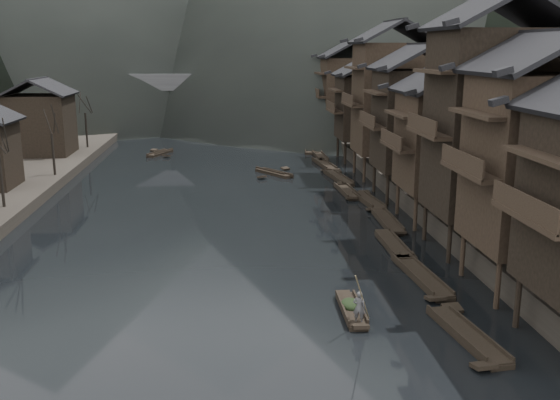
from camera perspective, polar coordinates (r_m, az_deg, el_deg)
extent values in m
plane|color=black|center=(34.42, -5.76, -8.40)|extent=(300.00, 300.00, 0.00)
cube|color=#2D2823|center=(80.59, 20.37, 4.27)|extent=(40.00, 200.00, 1.80)
cylinder|color=black|center=(31.78, 20.91, -8.67)|extent=(0.30, 0.30, 2.90)
cube|color=black|center=(27.90, 22.17, -1.51)|extent=(1.20, 5.70, 0.25)
cylinder|color=black|center=(33.63, 19.30, -7.30)|extent=(0.30, 0.30, 2.90)
cylinder|color=black|center=(37.78, 16.36, -4.77)|extent=(0.30, 0.30, 2.90)
cylinder|color=black|center=(34.83, 23.46, -6.95)|extent=(0.30, 0.30, 2.90)
cylinder|color=black|center=(38.85, 20.15, -4.55)|extent=(0.30, 0.30, 2.90)
cube|color=black|center=(35.58, 23.04, 3.25)|extent=(7.00, 6.00, 9.05)
cube|color=black|center=(33.97, 16.99, 2.52)|extent=(1.20, 5.70, 0.25)
cylinder|color=black|center=(39.74, 15.23, -3.78)|extent=(0.30, 0.30, 2.90)
cylinder|color=black|center=(44.08, 13.11, -1.94)|extent=(0.30, 0.30, 2.90)
cylinder|color=black|center=(40.76, 18.87, -3.61)|extent=(0.30, 0.30, 2.90)
cylinder|color=black|center=(45.00, 16.45, -1.83)|extent=(0.30, 0.30, 2.90)
cube|color=black|center=(41.65, 18.74, 6.66)|extent=(7.00, 6.00, 11.45)
cube|color=black|center=(40.29, 13.43, 5.98)|extent=(1.20, 5.70, 0.25)
cylinder|color=black|center=(46.10, 12.28, -1.21)|extent=(0.30, 0.30, 2.90)
cylinder|color=black|center=(50.56, 10.70, 0.18)|extent=(0.30, 0.30, 2.90)
cylinder|color=black|center=(46.98, 15.49, -1.12)|extent=(0.30, 0.30, 2.90)
cylinder|color=black|center=(51.36, 13.66, 0.24)|extent=(0.30, 0.30, 2.90)
cube|color=black|center=(48.36, 15.27, 5.24)|extent=(7.00, 6.00, 7.19)
cube|color=black|center=(47.19, 10.66, 4.84)|extent=(1.20, 5.70, 0.25)
cylinder|color=black|center=(53.56, 9.79, 0.98)|extent=(0.30, 0.30, 2.90)
cylinder|color=black|center=(58.11, 8.61, 2.02)|extent=(0.30, 0.30, 2.90)
cylinder|color=black|center=(54.32, 12.60, 1.02)|extent=(0.30, 0.30, 2.90)
cylinder|color=black|center=(58.81, 11.21, 2.05)|extent=(0.30, 0.30, 2.90)
cube|color=black|center=(55.79, 12.51, 7.16)|extent=(7.00, 6.00, 8.54)
cube|color=black|center=(54.78, 8.46, 6.77)|extent=(1.20, 5.70, 0.25)
cylinder|color=black|center=(62.12, 7.71, 2.80)|extent=(0.30, 0.30, 2.90)
cylinder|color=black|center=(66.73, 6.82, 3.58)|extent=(0.30, 0.30, 2.90)
cylinder|color=black|center=(62.78, 10.16, 2.82)|extent=(0.30, 0.30, 2.90)
cylinder|color=black|center=(67.35, 9.12, 3.59)|extent=(0.30, 0.30, 2.90)
cube|color=black|center=(64.29, 10.17, 9.12)|extent=(7.00, 6.00, 10.83)
cube|color=black|center=(63.42, 6.61, 8.69)|extent=(1.20, 5.70, 0.25)
cylinder|color=black|center=(71.76, 5.98, 4.31)|extent=(0.30, 0.30, 2.90)
cylinder|color=black|center=(76.42, 5.30, 4.90)|extent=(0.30, 0.30, 2.90)
cylinder|color=black|center=(72.33, 8.13, 4.32)|extent=(0.30, 0.30, 2.90)
cylinder|color=black|center=(76.95, 7.33, 4.90)|extent=(0.30, 0.30, 2.90)
cube|color=black|center=(74.11, 8.10, 8.38)|extent=(7.00, 6.00, 7.24)
cube|color=black|center=(73.35, 5.02, 8.12)|extent=(1.20, 5.70, 0.25)
cylinder|color=black|center=(83.44, 4.43, 5.65)|extent=(0.30, 0.30, 2.90)
cylinder|color=black|center=(88.13, 3.92, 6.09)|extent=(0.30, 0.30, 2.90)
cylinder|color=black|center=(83.93, 6.29, 5.66)|extent=(0.30, 0.30, 2.90)
cylinder|color=black|center=(88.59, 5.69, 6.10)|extent=(0.30, 0.30, 2.90)
cube|color=black|center=(85.74, 6.31, 9.75)|extent=(7.00, 6.00, 9.08)
cube|color=black|center=(85.08, 3.63, 9.47)|extent=(1.20, 5.70, 0.25)
cube|color=black|center=(77.32, -20.98, 6.63)|extent=(6.50, 6.50, 6.80)
cylinder|color=black|center=(64.36, -20.90, 4.12)|extent=(0.24, 0.24, 4.01)
cylinder|color=black|center=(81.29, -17.60, 6.28)|extent=(0.24, 0.24, 4.24)
cube|color=black|center=(30.34, 16.67, -11.78)|extent=(1.90, 6.17, 0.30)
cube|color=black|center=(30.26, 16.70, -11.47)|extent=(1.94, 6.05, 0.10)
cube|color=black|center=(32.86, 15.48, -9.40)|extent=(1.03, 0.87, 0.33)
cube|color=black|center=(27.76, 18.15, -14.07)|extent=(1.03, 0.87, 0.33)
cube|color=black|center=(37.03, 12.72, -6.81)|extent=(1.65, 7.16, 0.30)
cube|color=black|center=(36.97, 12.73, -6.54)|extent=(1.69, 7.03, 0.10)
cube|color=black|center=(40.11, 11.64, -4.93)|extent=(1.00, 0.94, 0.35)
cube|color=black|center=(33.90, 14.03, -8.58)|extent=(1.00, 0.94, 0.35)
cube|color=black|center=(42.16, 10.30, -4.14)|extent=(1.10, 5.85, 0.30)
cube|color=black|center=(42.11, 10.31, -3.91)|extent=(1.16, 5.73, 0.10)
cube|color=black|center=(44.71, 9.38, -2.88)|extent=(0.94, 0.72, 0.32)
cube|color=black|center=(39.56, 11.36, -5.18)|extent=(0.94, 0.72, 0.32)
cube|color=black|center=(47.82, 9.79, -1.98)|extent=(1.21, 6.31, 0.30)
cube|color=black|center=(47.77, 9.79, -1.77)|extent=(1.26, 6.19, 0.10)
cube|color=black|center=(50.60, 8.88, -0.91)|extent=(0.95, 0.79, 0.33)
cube|color=black|center=(45.00, 10.82, -2.84)|extent=(0.95, 0.79, 0.33)
cube|color=black|center=(54.04, 8.08, -0.10)|extent=(1.75, 6.20, 0.30)
cube|color=black|center=(54.00, 8.09, 0.09)|extent=(1.79, 6.09, 0.10)
cube|color=black|center=(56.85, 7.74, 0.74)|extent=(1.01, 0.85, 0.33)
cube|color=black|center=(51.18, 8.47, -0.73)|extent=(1.01, 0.85, 0.33)
cube|color=black|center=(57.45, 6.12, 0.78)|extent=(1.39, 6.07, 0.30)
cube|color=black|center=(57.41, 6.12, 0.96)|extent=(1.44, 5.95, 0.10)
cube|color=black|center=(60.21, 5.73, 1.53)|extent=(0.97, 0.79, 0.33)
cube|color=black|center=(54.64, 6.55, 0.25)|extent=(0.97, 0.79, 0.33)
cube|color=black|center=(63.34, 5.34, 2.01)|extent=(2.00, 7.25, 0.30)
cube|color=black|center=(63.31, 5.34, 2.17)|extent=(2.04, 7.11, 0.10)
cube|color=black|center=(66.68, 5.19, 2.73)|extent=(1.04, 0.99, 0.35)
cube|color=black|center=(59.95, 5.50, 1.48)|extent=(1.04, 0.99, 0.35)
cube|color=black|center=(70.70, 4.04, 3.26)|extent=(1.86, 7.37, 0.30)
cube|color=black|center=(70.67, 4.05, 3.41)|extent=(1.90, 7.23, 0.10)
cube|color=black|center=(74.12, 3.91, 3.86)|extent=(1.02, 0.99, 0.36)
cube|color=black|center=(67.24, 4.20, 2.84)|extent=(1.02, 0.99, 0.36)
cube|color=black|center=(75.87, 3.68, 3.98)|extent=(1.12, 6.62, 0.30)
cube|color=black|center=(75.84, 3.68, 4.12)|extent=(1.18, 6.49, 0.10)
cube|color=black|center=(78.95, 3.34, 4.47)|extent=(0.94, 0.82, 0.34)
cube|color=black|center=(72.75, 4.04, 3.67)|extent=(0.94, 0.82, 0.34)
cube|color=black|center=(80.91, 2.70, 4.60)|extent=(1.85, 6.46, 0.30)
cube|color=black|center=(80.88, 2.70, 4.73)|extent=(1.89, 6.34, 0.10)
cube|color=black|center=(83.81, 2.17, 5.02)|extent=(1.02, 0.89, 0.34)
cube|color=black|center=(77.97, 3.26, 4.36)|extent=(1.02, 0.89, 0.34)
cube|color=black|center=(87.84, 2.19, 5.33)|extent=(1.26, 6.32, 0.30)
cube|color=black|center=(87.82, 2.19, 5.45)|extent=(1.31, 6.19, 0.10)
cube|color=black|center=(90.80, 2.00, 5.69)|extent=(0.95, 0.80, 0.33)
cube|color=black|center=(84.85, 2.40, 5.13)|extent=(0.95, 0.80, 0.33)
cube|color=black|center=(65.58, -0.56, 2.48)|extent=(3.76, 5.01, 0.30)
cube|color=black|center=(65.55, -0.56, 2.63)|extent=(3.75, 4.95, 0.10)
cube|color=black|center=(67.77, 0.48, 2.96)|extent=(1.07, 1.02, 0.31)
cube|color=black|center=(63.37, -1.68, 2.20)|extent=(1.07, 1.02, 0.31)
cube|color=black|center=(79.51, -10.91, 4.21)|extent=(2.96, 5.03, 0.30)
cube|color=black|center=(79.48, -10.92, 4.34)|extent=(2.96, 4.96, 0.10)
cube|color=black|center=(81.77, -11.45, 4.54)|extent=(1.03, 0.92, 0.30)
cube|color=black|center=(77.21, -10.35, 4.06)|extent=(1.03, 0.92, 0.30)
cube|color=black|center=(95.36, -3.82, 5.97)|extent=(2.56, 5.99, 0.30)
cube|color=black|center=(95.34, -3.82, 6.08)|extent=(2.57, 5.89, 0.10)
cube|color=black|center=(98.06, -4.30, 6.26)|extent=(1.02, 0.94, 0.32)
cube|color=black|center=(92.64, -3.30, 5.84)|extent=(1.02, 0.94, 0.32)
cube|color=#4C4C4F|center=(104.06, -5.43, 10.49)|extent=(40.00, 6.00, 1.60)
cube|color=#4C4C4F|center=(101.30, -5.45, 11.14)|extent=(40.00, 0.50, 1.00)
cube|color=#4C4C4F|center=(106.70, -5.44, 11.26)|extent=(40.00, 0.50, 1.00)
cube|color=#4C4C4F|center=(105.38, -13.09, 8.05)|extent=(3.20, 6.00, 6.40)
cube|color=#4C4C4F|center=(104.49, -7.87, 8.23)|extent=(3.20, 6.00, 6.40)
cube|color=#4C4C4F|center=(104.43, -2.88, 8.34)|extent=(3.20, 6.00, 6.40)
cube|color=#4C4C4F|center=(105.21, 2.35, 8.38)|extent=(3.20, 6.00, 6.40)
cube|color=black|center=(31.85, 6.54, -10.01)|extent=(0.99, 4.20, 0.30)
cube|color=black|center=(31.77, 6.55, -9.71)|extent=(1.04, 4.12, 0.10)
cube|color=black|center=(33.60, 5.80, -8.43)|extent=(0.78, 0.54, 0.28)
cube|color=black|center=(30.01, 7.39, -11.28)|extent=(0.78, 0.54, 0.28)
ellipsoid|color=black|center=(31.81, 6.48, -8.90)|extent=(1.00, 1.31, 0.60)
imported|color=#515053|center=(30.00, 7.26, -9.31)|extent=(0.69, 0.57, 1.61)
cylinder|color=#8C7A51|center=(29.12, 7.80, -4.51)|extent=(1.49, 2.70, 3.65)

